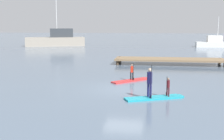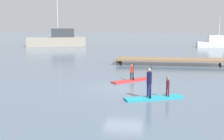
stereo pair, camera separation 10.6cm
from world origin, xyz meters
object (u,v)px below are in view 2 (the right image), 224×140
object	(u,v)px
paddler_child_front	(168,86)
fishing_boat_white_large	(58,40)
paddleboard_near	(132,80)
paddler_adult	(149,81)
motor_boat_small_navy	(215,43)
paddler_child_solo	(132,71)
paddleboard_far	(154,98)

from	to	relation	value
paddler_child_front	fishing_boat_white_large	world-z (taller)	fishing_boat_white_large
paddleboard_near	fishing_boat_white_large	bearing A→B (deg)	117.10
paddler_adult	motor_boat_small_navy	size ratio (longest dim) A/B	0.30
paddleboard_near	motor_boat_small_navy	world-z (taller)	motor_boat_small_navy
paddler_child_front	motor_boat_small_navy	bearing A→B (deg)	75.59
fishing_boat_white_large	motor_boat_small_navy	xyz separation A→B (m)	(29.02, 1.60, -0.41)
paddleboard_near	paddler_child_solo	size ratio (longest dim) A/B	2.21
motor_boat_small_navy	paddleboard_near	bearing A→B (deg)	-109.91
paddleboard_far	paddler_adult	distance (m)	1.05
paddleboard_far	motor_boat_small_navy	bearing A→B (deg)	74.68
paddleboard_far	paddleboard_near	bearing A→B (deg)	108.18
paddleboard_near	motor_boat_small_navy	xyz separation A→B (m)	(12.37, 34.16, 0.75)
paddler_child_front	motor_boat_small_navy	xyz separation A→B (m)	(9.98, 38.82, 0.12)
paddler_child_solo	fishing_boat_white_large	bearing A→B (deg)	117.11
paddler_adult	motor_boat_small_navy	xyz separation A→B (m)	(11.01, 39.29, -0.24)
paddler_child_solo	motor_boat_small_navy	world-z (taller)	motor_boat_small_navy
paddleboard_near	motor_boat_small_navy	distance (m)	36.33
paddleboard_far	paddler_child_front	xyz separation A→B (m)	(0.75, 0.34, 0.63)
paddler_child_solo	paddleboard_far	world-z (taller)	paddler_child_solo
paddler_child_front	fishing_boat_white_large	distance (m)	41.81
paddler_child_solo	paddler_adult	world-z (taller)	paddler_adult
motor_boat_small_navy	paddler_child_front	bearing A→B (deg)	-104.41
paddler_child_solo	paddler_adult	size ratio (longest dim) A/B	0.68
paddleboard_far	fishing_boat_white_large	size ratio (longest dim) A/B	0.31
fishing_boat_white_large	paddler_adult	bearing A→B (deg)	-64.46
fishing_boat_white_large	motor_boat_small_navy	world-z (taller)	fishing_boat_white_large
paddler_adult	paddler_child_front	world-z (taller)	paddler_adult
paddleboard_far	motor_boat_small_navy	size ratio (longest dim) A/B	0.55
paddleboard_near	paddleboard_far	xyz separation A→B (m)	(1.64, -5.01, -0.00)
paddler_child_solo	paddleboard_far	size ratio (longest dim) A/B	0.37
paddleboard_far	motor_boat_small_navy	xyz separation A→B (m)	(10.72, 39.16, 0.75)
paddleboard_far	paddler_child_solo	bearing A→B (deg)	108.08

